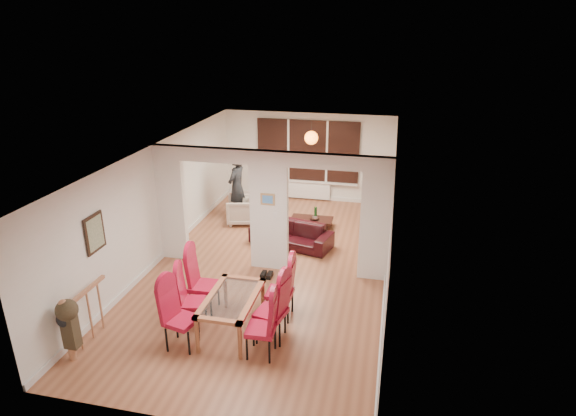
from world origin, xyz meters
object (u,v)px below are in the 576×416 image
(dining_chair_lb, at_px, (191,299))
(sofa, at_px, (291,234))
(dining_chair_rc, at_px, (280,288))
(armchair, at_px, (242,210))
(dining_chair_rb, at_px, (271,308))
(television, at_px, (371,215))
(coffee_table, at_px, (312,223))
(dining_table, at_px, (232,314))
(dining_chair_lc, at_px, (203,282))
(dining_chair_la, at_px, (181,316))
(bottle, at_px, (316,212))
(person, at_px, (237,187))
(dining_chair_ra, at_px, (261,325))
(bowl, at_px, (314,219))

(dining_chair_lb, relative_size, sofa, 0.56)
(dining_chair_rc, height_order, armchair, dining_chair_rc)
(dining_chair_rb, height_order, television, dining_chair_rb)
(dining_chair_rb, distance_m, coffee_table, 4.85)
(dining_table, bearing_deg, dining_chair_lc, 143.88)
(dining_chair_lc, bearing_deg, dining_chair_la, -89.69)
(dining_chair_lc, height_order, dining_chair_rb, dining_chair_lc)
(bottle, bearing_deg, television, 15.31)
(armchair, xyz_separation_m, television, (3.36, 0.58, -0.08))
(person, distance_m, bottle, 2.22)
(dining_chair_rc, relative_size, sofa, 0.59)
(dining_chair_lb, relative_size, armchair, 1.39)
(dining_table, bearing_deg, dining_chair_ra, -37.28)
(dining_chair_lb, bearing_deg, bottle, 63.39)
(coffee_table, relative_size, bottle, 3.61)
(dining_chair_la, height_order, dining_chair_lc, dining_chair_lc)
(armchair, xyz_separation_m, bowl, (1.95, 0.02, -0.08))
(dining_chair_ra, relative_size, person, 0.62)
(sofa, xyz_separation_m, person, (-1.79, 1.37, 0.61))
(dining_table, distance_m, bowl, 4.74)
(dining_table, distance_m, dining_chair_ra, 0.85)
(dining_chair_ra, relative_size, coffee_table, 1.03)
(armchair, height_order, coffee_table, armchair)
(dining_chair_la, height_order, dining_chair_rb, dining_chair_rb)
(dining_chair_lb, relative_size, person, 0.61)
(dining_table, xyz_separation_m, dining_chair_rc, (0.69, 0.62, 0.23))
(sofa, bearing_deg, armchair, 159.65)
(dining_chair_rb, distance_m, dining_chair_rc, 0.67)
(bowl, bearing_deg, dining_chair_la, -103.62)
(armchair, relative_size, coffee_table, 0.72)
(dining_chair_rb, bearing_deg, armchair, 125.30)
(armchair, bearing_deg, sofa, 41.53)
(dining_table, xyz_separation_m, person, (-1.54, 4.98, 0.55))
(dining_chair_rc, xyz_separation_m, armchair, (-2.02, 4.07, -0.22))
(dining_chair_rc, xyz_separation_m, coffee_table, (-0.15, 4.16, -0.45))
(dining_chair_la, distance_m, bottle, 5.60)
(dining_chair_lb, distance_m, dining_chair_rb, 1.43)
(sofa, xyz_separation_m, armchair, (-1.58, 1.08, 0.07))
(dining_chair_lb, height_order, dining_chair_lc, dining_chair_lc)
(dining_chair_lc, relative_size, armchair, 1.52)
(sofa, bearing_deg, television, 56.93)
(dining_chair_lc, distance_m, armchair, 4.22)
(coffee_table, bearing_deg, dining_table, -96.44)
(dining_chair_rb, relative_size, sofa, 0.61)
(dining_table, bearing_deg, dining_chair_lb, 179.74)
(dining_table, height_order, coffee_table, dining_table)
(dining_table, bearing_deg, person, 107.16)
(bowl, bearing_deg, sofa, -108.54)
(person, bearing_deg, dining_chair_lb, 21.38)
(dining_chair_rb, distance_m, bowl, 4.77)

